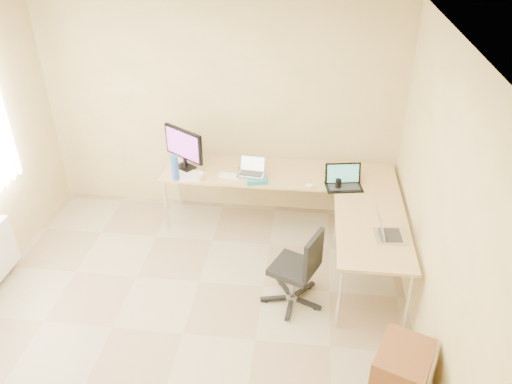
# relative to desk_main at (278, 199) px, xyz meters

# --- Properties ---
(floor) EXTENTS (4.50, 4.50, 0.00)m
(floor) POSITION_rel_desk_main_xyz_m (-0.72, -1.85, -0.36)
(floor) COLOR tan
(floor) RESTS_ON ground
(ceiling) EXTENTS (4.50, 4.50, 0.00)m
(ceiling) POSITION_rel_desk_main_xyz_m (-0.72, -1.85, 2.24)
(ceiling) COLOR white
(ceiling) RESTS_ON ground
(wall_back) EXTENTS (4.50, 0.00, 4.50)m
(wall_back) POSITION_rel_desk_main_xyz_m (-0.72, 0.40, 0.93)
(wall_back) COLOR #E9C784
(wall_back) RESTS_ON ground
(wall_right) EXTENTS (0.00, 4.50, 4.50)m
(wall_right) POSITION_rel_desk_main_xyz_m (1.38, -1.85, 0.93)
(wall_right) COLOR #E9C784
(wall_right) RESTS_ON ground
(desk_main) EXTENTS (2.65, 0.70, 0.73)m
(desk_main) POSITION_rel_desk_main_xyz_m (0.00, 0.00, 0.00)
(desk_main) COLOR tan
(desk_main) RESTS_ON ground
(desk_return) EXTENTS (0.70, 1.30, 0.73)m
(desk_return) POSITION_rel_desk_main_xyz_m (0.98, -1.00, 0.00)
(desk_return) COLOR tan
(desk_return) RESTS_ON ground
(monitor) EXTENTS (0.58, 0.47, 0.49)m
(monitor) POSITION_rel_desk_main_xyz_m (-1.08, -0.02, 0.61)
(monitor) COLOR black
(monitor) RESTS_ON desk_main
(book_stack) EXTENTS (0.30, 0.36, 0.05)m
(book_stack) POSITION_rel_desk_main_xyz_m (-0.24, -0.18, 0.39)
(book_stack) COLOR teal
(book_stack) RESTS_ON desk_main
(laptop_center) EXTENTS (0.32, 0.26, 0.19)m
(laptop_center) POSITION_rel_desk_main_xyz_m (-0.29, -0.19, 0.51)
(laptop_center) COLOR #A2A0AD
(laptop_center) RESTS_ON desk_main
(laptop_black) EXTENTS (0.43, 0.35, 0.25)m
(laptop_black) POSITION_rel_desk_main_xyz_m (0.73, -0.27, 0.49)
(laptop_black) COLOR black
(laptop_black) RESTS_ON desk_main
(keyboard) EXTENTS (0.38, 0.16, 0.02)m
(keyboard) POSITION_rel_desk_main_xyz_m (-0.47, -0.18, 0.37)
(keyboard) COLOR white
(keyboard) RESTS_ON desk_main
(mouse) EXTENTS (0.10, 0.07, 0.04)m
(mouse) POSITION_rel_desk_main_xyz_m (0.36, -0.30, 0.38)
(mouse) COLOR white
(mouse) RESTS_ON desk_main
(mug) EXTENTS (0.12, 0.12, 0.10)m
(mug) POSITION_rel_desk_main_xyz_m (-0.86, -0.30, 0.41)
(mug) COLOR white
(mug) RESTS_ON desk_main
(cd_stack) EXTENTS (0.11, 0.11, 0.03)m
(cd_stack) POSITION_rel_desk_main_xyz_m (-0.42, 0.00, 0.38)
(cd_stack) COLOR #9D9FBE
(cd_stack) RESTS_ON desk_main
(water_bottle) EXTENTS (0.08, 0.08, 0.29)m
(water_bottle) POSITION_rel_desk_main_xyz_m (-1.13, -0.30, 0.51)
(water_bottle) COLOR #2953A2
(water_bottle) RESTS_ON desk_main
(papers) EXTENTS (0.32, 0.37, 0.01)m
(papers) POSITION_rel_desk_main_xyz_m (-1.02, -0.20, 0.37)
(papers) COLOR silver
(papers) RESTS_ON desk_main
(white_box) EXTENTS (0.25, 0.21, 0.08)m
(white_box) POSITION_rel_desk_main_xyz_m (-1.13, 0.19, 0.41)
(white_box) COLOR #EFEACD
(white_box) RESTS_ON desk_main
(desk_fan) EXTENTS (0.23, 0.23, 0.25)m
(desk_fan) POSITION_rel_desk_main_xyz_m (-1.13, 0.20, 0.49)
(desk_fan) COLOR white
(desk_fan) RESTS_ON desk_main
(black_cup) EXTENTS (0.08, 0.08, 0.11)m
(black_cup) POSITION_rel_desk_main_xyz_m (0.66, -0.30, 0.42)
(black_cup) COLOR black
(black_cup) RESTS_ON desk_main
(laptop_return) EXTENTS (0.35, 0.29, 0.22)m
(laptop_return) POSITION_rel_desk_main_xyz_m (1.13, -1.12, 0.48)
(laptop_return) COLOR #BDBDBE
(laptop_return) RESTS_ON desk_return
(office_chair) EXTENTS (0.67, 0.67, 0.85)m
(office_chair) POSITION_rel_desk_main_xyz_m (0.25, -1.29, 0.14)
(office_chair) COLOR black
(office_chair) RESTS_ON ground
(cabinet) EXTENTS (0.51, 0.56, 0.63)m
(cabinet) POSITION_rel_desk_main_xyz_m (1.10, -2.45, -0.01)
(cabinet) COLOR olive
(cabinet) RESTS_ON ground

